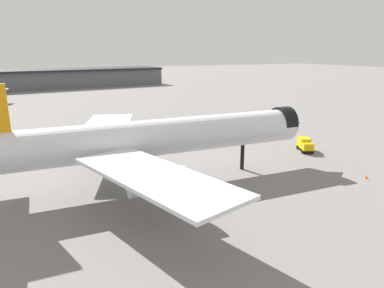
{
  "coord_description": "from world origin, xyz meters",
  "views": [
    {
      "loc": [
        -20.4,
        -53.48,
        22.75
      ],
      "look_at": [
        6.89,
        2.01,
        6.3
      ],
      "focal_mm": 32.91,
      "sensor_mm": 36.0,
      "label": 1
    }
  ],
  "objects_px": {
    "baggage_cart_trailing": "(174,131)",
    "traffic_cone_near_nose": "(366,177)",
    "airliner_near_gate": "(148,139)",
    "service_truck_front": "(305,145)"
  },
  "relations": [
    {
      "from": "baggage_cart_trailing",
      "to": "traffic_cone_near_nose",
      "type": "height_order",
      "value": "baggage_cart_trailing"
    },
    {
      "from": "airliner_near_gate",
      "to": "baggage_cart_trailing",
      "type": "height_order",
      "value": "airliner_near_gate"
    },
    {
      "from": "airliner_near_gate",
      "to": "traffic_cone_near_nose",
      "type": "xyz_separation_m",
      "value": [
        36.62,
        -15.4,
        -7.7
      ]
    },
    {
      "from": "service_truck_front",
      "to": "traffic_cone_near_nose",
      "type": "height_order",
      "value": "service_truck_front"
    },
    {
      "from": "airliner_near_gate",
      "to": "baggage_cart_trailing",
      "type": "relative_size",
      "value": 23.37
    },
    {
      "from": "airliner_near_gate",
      "to": "traffic_cone_near_nose",
      "type": "height_order",
      "value": "airliner_near_gate"
    },
    {
      "from": "airliner_near_gate",
      "to": "baggage_cart_trailing",
      "type": "distance_m",
      "value": 38.9
    },
    {
      "from": "airliner_near_gate",
      "to": "baggage_cart_trailing",
      "type": "xyz_separation_m",
      "value": [
        19.06,
        33.16,
        -7.08
      ]
    },
    {
      "from": "airliner_near_gate",
      "to": "traffic_cone_near_nose",
      "type": "relative_size",
      "value": 94.1
    },
    {
      "from": "airliner_near_gate",
      "to": "service_truck_front",
      "type": "relative_size",
      "value": 11.12
    }
  ]
}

